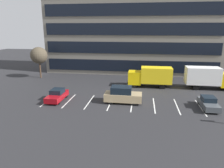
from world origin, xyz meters
The scene contains 9 objects.
ground_plane centered at (0.00, 0.00, 0.00)m, with size 120.00×120.00×0.00m, color #262628.
office_building centered at (0.00, 17.95, 9.00)m, with size 35.73×10.83×18.00m.
lot_markings centered at (0.00, -3.74, 0.00)m, with size 19.74×5.40×0.01m.
box_truck_yellow_all centered at (3.94, 4.70, 1.85)m, with size 7.10×2.35×3.29m.
box_truck_yellow centered at (12.97, 4.93, 1.95)m, with size 7.47×2.47×3.46m.
suv_tan centered at (0.15, -3.38, 1.05)m, with size 4.79×2.03×2.17m.
sedan_maroon centered at (-8.62, -3.76, 0.72)m, with size 1.77×4.23×1.52m.
sedan_charcoal centered at (10.59, -3.83, 0.68)m, with size 1.69×4.04×1.45m.
bare_tree centered at (-17.00, 8.16, 4.34)m, with size 3.17×3.17×5.95m.
Camera 1 is at (2.49, -28.69, 9.45)m, focal length 33.14 mm.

